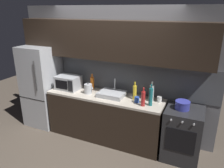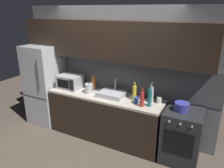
{
  "view_description": "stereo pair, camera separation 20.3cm",
  "coord_description": "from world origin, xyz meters",
  "px_view_note": "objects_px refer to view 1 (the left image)",
  "views": [
    {
      "loc": [
        1.69,
        -2.45,
        2.44
      ],
      "look_at": [
        0.16,
        0.9,
        1.15
      ],
      "focal_mm": 34.6,
      "sensor_mm": 36.0,
      "label": 1
    },
    {
      "loc": [
        1.87,
        -2.36,
        2.44
      ],
      "look_at": [
        0.16,
        0.9,
        1.15
      ],
      "focal_mm": 34.6,
      "sensor_mm": 36.0,
      "label": 2
    }
  ],
  "objects_px": {
    "mug_white": "(159,99)",
    "refrigerator": "(42,86)",
    "oven_range": "(182,134)",
    "mug_dark": "(144,95)",
    "microwave": "(68,82)",
    "mug_blue": "(137,100)",
    "kettle": "(88,89)",
    "wine_bottle_clear": "(152,93)",
    "wine_bottle_teal": "(151,97)",
    "wine_bottle_red": "(143,98)",
    "wine_bottle_yellow": "(135,92)",
    "wine_bottle_orange": "(92,83)",
    "cooking_pot": "(182,105)"
  },
  "relations": [
    {
      "from": "mug_white",
      "to": "refrigerator",
      "type": "bearing_deg",
      "value": -177.17
    },
    {
      "from": "oven_range",
      "to": "mug_dark",
      "type": "height_order",
      "value": "mug_dark"
    },
    {
      "from": "microwave",
      "to": "mug_blue",
      "type": "height_order",
      "value": "microwave"
    },
    {
      "from": "mug_blue",
      "to": "kettle",
      "type": "bearing_deg",
      "value": 179.12
    },
    {
      "from": "oven_range",
      "to": "microwave",
      "type": "height_order",
      "value": "microwave"
    },
    {
      "from": "oven_range",
      "to": "wine_bottle_clear",
      "type": "height_order",
      "value": "wine_bottle_clear"
    },
    {
      "from": "oven_range",
      "to": "kettle",
      "type": "bearing_deg",
      "value": -179.03
    },
    {
      "from": "microwave",
      "to": "wine_bottle_teal",
      "type": "height_order",
      "value": "wine_bottle_teal"
    },
    {
      "from": "wine_bottle_teal",
      "to": "mug_blue",
      "type": "xyz_separation_m",
      "value": [
        -0.25,
        0.03,
        -0.11
      ]
    },
    {
      "from": "mug_blue",
      "to": "wine_bottle_red",
      "type": "bearing_deg",
      "value": -34.52
    },
    {
      "from": "oven_range",
      "to": "wine_bottle_yellow",
      "type": "distance_m",
      "value": 1.06
    },
    {
      "from": "oven_range",
      "to": "wine_bottle_yellow",
      "type": "relative_size",
      "value": 2.76
    },
    {
      "from": "oven_range",
      "to": "wine_bottle_teal",
      "type": "height_order",
      "value": "wine_bottle_teal"
    },
    {
      "from": "wine_bottle_red",
      "to": "wine_bottle_orange",
      "type": "height_order",
      "value": "same"
    },
    {
      "from": "mug_dark",
      "to": "kettle",
      "type": "bearing_deg",
      "value": -166.37
    },
    {
      "from": "microwave",
      "to": "wine_bottle_orange",
      "type": "bearing_deg",
      "value": 20.71
    },
    {
      "from": "kettle",
      "to": "wine_bottle_teal",
      "type": "bearing_deg",
      "value": -1.99
    },
    {
      "from": "wine_bottle_clear",
      "to": "wine_bottle_red",
      "type": "bearing_deg",
      "value": -107.83
    },
    {
      "from": "wine_bottle_clear",
      "to": "cooking_pot",
      "type": "relative_size",
      "value": 1.56
    },
    {
      "from": "wine_bottle_yellow",
      "to": "wine_bottle_teal",
      "type": "bearing_deg",
      "value": -22.76
    },
    {
      "from": "oven_range",
      "to": "mug_blue",
      "type": "xyz_separation_m",
      "value": [
        -0.81,
        -0.05,
        0.5
      ]
    },
    {
      "from": "wine_bottle_yellow",
      "to": "wine_bottle_clear",
      "type": "xyz_separation_m",
      "value": [
        0.3,
        0.04,
        0.02
      ]
    },
    {
      "from": "microwave",
      "to": "wine_bottle_clear",
      "type": "height_order",
      "value": "wine_bottle_clear"
    },
    {
      "from": "wine_bottle_red",
      "to": "wine_bottle_clear",
      "type": "bearing_deg",
      "value": 72.17
    },
    {
      "from": "wine_bottle_orange",
      "to": "wine_bottle_teal",
      "type": "height_order",
      "value": "wine_bottle_teal"
    },
    {
      "from": "microwave",
      "to": "wine_bottle_teal",
      "type": "relative_size",
      "value": 1.23
    },
    {
      "from": "wine_bottle_yellow",
      "to": "mug_blue",
      "type": "bearing_deg",
      "value": -54.11
    },
    {
      "from": "mug_white",
      "to": "kettle",
      "type": "bearing_deg",
      "value": -173.36
    },
    {
      "from": "mug_white",
      "to": "wine_bottle_teal",
      "type": "bearing_deg",
      "value": -118.55
    },
    {
      "from": "wine_bottle_yellow",
      "to": "kettle",
      "type": "bearing_deg",
      "value": -174.05
    },
    {
      "from": "wine_bottle_clear",
      "to": "mug_blue",
      "type": "distance_m",
      "value": 0.28
    },
    {
      "from": "wine_bottle_teal",
      "to": "cooking_pot",
      "type": "relative_size",
      "value": 1.61
    },
    {
      "from": "wine_bottle_teal",
      "to": "cooking_pot",
      "type": "distance_m",
      "value": 0.52
    },
    {
      "from": "oven_range",
      "to": "wine_bottle_clear",
      "type": "distance_m",
      "value": 0.85
    },
    {
      "from": "oven_range",
      "to": "microwave",
      "type": "distance_m",
      "value": 2.35
    },
    {
      "from": "oven_range",
      "to": "wine_bottle_clear",
      "type": "xyz_separation_m",
      "value": [
        -0.59,
        0.1,
        0.6
      ]
    },
    {
      "from": "refrigerator",
      "to": "wine_bottle_red",
      "type": "bearing_deg",
      "value": -3.55
    },
    {
      "from": "oven_range",
      "to": "wine_bottle_red",
      "type": "bearing_deg",
      "value": -168.12
    },
    {
      "from": "wine_bottle_red",
      "to": "wine_bottle_yellow",
      "type": "distance_m",
      "value": 0.3
    },
    {
      "from": "refrigerator",
      "to": "mug_white",
      "type": "bearing_deg",
      "value": 2.83
    },
    {
      "from": "wine_bottle_clear",
      "to": "mug_white",
      "type": "relative_size",
      "value": 3.43
    },
    {
      "from": "refrigerator",
      "to": "wine_bottle_orange",
      "type": "height_order",
      "value": "refrigerator"
    },
    {
      "from": "wine_bottle_orange",
      "to": "mug_dark",
      "type": "distance_m",
      "value": 1.06
    },
    {
      "from": "microwave",
      "to": "wine_bottle_yellow",
      "type": "height_order",
      "value": "wine_bottle_yellow"
    },
    {
      "from": "oven_range",
      "to": "cooking_pot",
      "type": "bearing_deg",
      "value": 178.48
    },
    {
      "from": "wine_bottle_yellow",
      "to": "mug_dark",
      "type": "distance_m",
      "value": 0.21
    },
    {
      "from": "wine_bottle_orange",
      "to": "kettle",
      "type": "bearing_deg",
      "value": -81.2
    },
    {
      "from": "mug_dark",
      "to": "mug_white",
      "type": "relative_size",
      "value": 1.01
    },
    {
      "from": "oven_range",
      "to": "wine_bottle_teal",
      "type": "xyz_separation_m",
      "value": [
        -0.56,
        -0.07,
        0.61
      ]
    },
    {
      "from": "wine_bottle_clear",
      "to": "refrigerator",
      "type": "bearing_deg",
      "value": -177.54
    }
  ]
}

